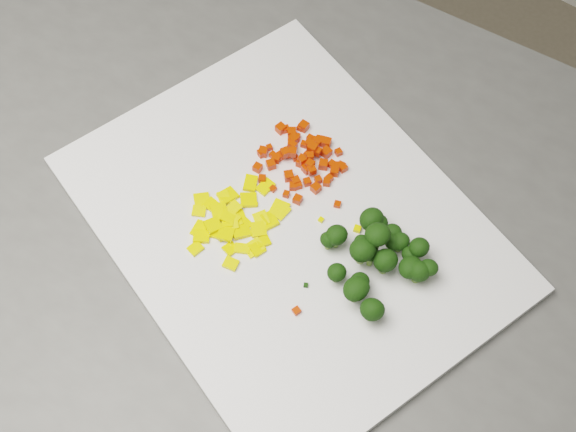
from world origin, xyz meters
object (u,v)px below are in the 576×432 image
Objects in this scene: broccoli_pile at (378,264)px; cutting_board at (288,223)px; pepper_pile at (231,218)px; carrot_pile at (302,156)px; counter_block at (269,344)px.

cutting_board is at bearing -179.44° from broccoli_pile.
broccoli_pile reaches higher than pepper_pile.
carrot_pile is 0.83× the size of broccoli_pile.
counter_block is 0.47m from pepper_pile.
pepper_pile is at bearing -101.22° from counter_block.
carrot_pile is at bearing 80.25° from pepper_pile.
cutting_board is 0.08m from carrot_pile.
cutting_board is 0.11m from broccoli_pile.
cutting_board is 4.50× the size of carrot_pile.
carrot_pile is at bearing 81.22° from counter_block.
broccoli_pile reaches higher than cutting_board.
pepper_pile is (-0.01, -0.04, 0.47)m from counter_block.
counter_block is 2.27× the size of cutting_board.
cutting_board is at bearing -65.60° from carrot_pile.
cutting_board is 0.06m from pepper_pile.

